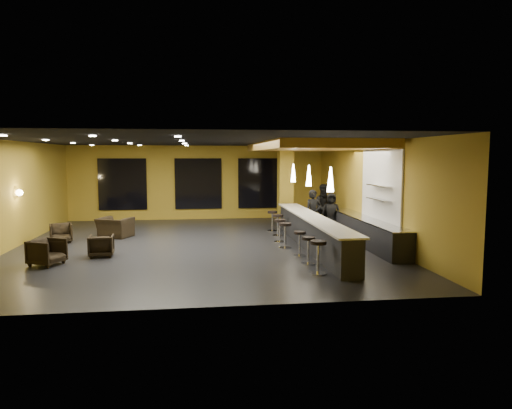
{
  "coord_description": "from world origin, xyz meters",
  "views": [
    {
      "loc": [
        -0.03,
        -15.35,
        2.98
      ],
      "look_at": [
        2.0,
        0.5,
        1.3
      ],
      "focal_mm": 32.0,
      "sensor_mm": 36.0,
      "label": 1
    }
  ],
  "objects": [
    {
      "name": "column",
      "position": [
        3.65,
        3.6,
        1.75
      ],
      "size": [
        0.6,
        0.6,
        3.5
      ],
      "primitive_type": "cube",
      "color": "olive",
      "rests_on": "floor"
    },
    {
      "name": "armchair_c",
      "position": [
        -4.78,
        1.05,
        0.33
      ],
      "size": [
        0.91,
        0.92,
        0.66
      ],
      "primitive_type": "imported",
      "rotation": [
        0.0,
        0.0,
        0.33
      ],
      "color": "black",
      "rests_on": "floor"
    },
    {
      "name": "pendant_1",
      "position": [
        3.65,
        -0.5,
        2.35
      ],
      "size": [
        0.2,
        0.2,
        0.7
      ],
      "primitive_type": "cone",
      "color": "white",
      "rests_on": "wood_soffit"
    },
    {
      "name": "wall_back",
      "position": [
        0.0,
        6.55,
        1.75
      ],
      "size": [
        12.0,
        0.1,
        3.5
      ],
      "primitive_type": "cube",
      "color": "#A48424",
      "rests_on": "floor"
    },
    {
      "name": "armchair_b",
      "position": [
        -2.92,
        -1.43,
        0.32
      ],
      "size": [
        0.75,
        0.77,
        0.65
      ],
      "primitive_type": "imported",
      "rotation": [
        0.0,
        0.0,
        3.23
      ],
      "color": "black",
      "rests_on": "floor"
    },
    {
      "name": "window_right",
      "position": [
        3.0,
        6.44,
        1.7
      ],
      "size": [
        2.2,
        0.06,
        2.4
      ],
      "primitive_type": "cube",
      "color": "black",
      "rests_on": "wall_back"
    },
    {
      "name": "wall_front",
      "position": [
        0.0,
        -6.55,
        1.75
      ],
      "size": [
        12.0,
        0.1,
        3.5
      ],
      "primitive_type": "cube",
      "color": "#A48424",
      "rests_on": "floor"
    },
    {
      "name": "window_left",
      "position": [
        -3.5,
        6.44,
        1.7
      ],
      "size": [
        2.2,
        0.06,
        2.4
      ],
      "primitive_type": "cube",
      "color": "black",
      "rests_on": "wall_back"
    },
    {
      "name": "wall_shelf_lower",
      "position": [
        5.82,
        -1.2,
        1.6
      ],
      "size": [
        0.3,
        1.5,
        0.03
      ],
      "primitive_type": "cube",
      "color": "silver",
      "rests_on": "wall_right"
    },
    {
      "name": "ceiling",
      "position": [
        0.0,
        0.0,
        3.55
      ],
      "size": [
        12.0,
        13.0,
        0.1
      ],
      "primitive_type": "cube",
      "color": "black"
    },
    {
      "name": "window_center",
      "position": [
        0.0,
        6.44,
        1.7
      ],
      "size": [
        2.2,
        0.06,
        2.4
      ],
      "primitive_type": "cube",
      "color": "black",
      "rests_on": "wall_back"
    },
    {
      "name": "wall_sconce",
      "position": [
        -5.88,
        0.5,
        1.8
      ],
      "size": [
        0.22,
        0.22,
        0.22
      ],
      "primitive_type": "sphere",
      "color": "#FFE5B2",
      "rests_on": "wall_left"
    },
    {
      "name": "wall_right",
      "position": [
        6.05,
        0.0,
        1.75
      ],
      "size": [
        0.1,
        13.0,
        3.5
      ],
      "primitive_type": "cube",
      "color": "#A48424",
      "rests_on": "floor"
    },
    {
      "name": "bar_stool_1",
      "position": [
        2.99,
        -3.19,
        0.49
      ],
      "size": [
        0.39,
        0.39,
        0.77
      ],
      "rotation": [
        0.0,
        0.0,
        -0.17
      ],
      "color": "silver",
      "rests_on": "floor"
    },
    {
      "name": "staff_c",
      "position": [
        5.13,
        1.81,
        0.79
      ],
      "size": [
        0.85,
        0.64,
        1.57
      ],
      "primitive_type": "imported",
      "rotation": [
        0.0,
        0.0,
        -0.19
      ],
      "color": "black",
      "rests_on": "floor"
    },
    {
      "name": "bar_counter",
      "position": [
        3.65,
        -1.0,
        0.5
      ],
      "size": [
        0.6,
        8.0,
        1.0
      ],
      "primitive_type": "cube",
      "color": "black",
      "rests_on": "floor"
    },
    {
      "name": "pendant_0",
      "position": [
        3.65,
        -3.0,
        2.35
      ],
      "size": [
        0.2,
        0.2,
        0.7
      ],
      "primitive_type": "cone",
      "color": "white",
      "rests_on": "wood_soffit"
    },
    {
      "name": "bar_stool_6",
      "position": [
        2.92,
        2.5,
        0.52
      ],
      "size": [
        0.41,
        0.41,
        0.81
      ],
      "rotation": [
        0.0,
        0.0,
        -0.27
      ],
      "color": "silver",
      "rests_on": "floor"
    },
    {
      "name": "armchair_d",
      "position": [
        -3.09,
        1.89,
        0.37
      ],
      "size": [
        1.43,
        1.36,
        0.73
      ],
      "primitive_type": "imported",
      "rotation": [
        0.0,
        0.0,
        2.71
      ],
      "color": "black",
      "rests_on": "floor"
    },
    {
      "name": "staff_a",
      "position": [
        4.28,
        1.27,
        0.87
      ],
      "size": [
        0.68,
        0.5,
        1.74
      ],
      "primitive_type": "imported",
      "rotation": [
        0.0,
        0.0,
        0.14
      ],
      "color": "black",
      "rests_on": "floor"
    },
    {
      "name": "bar_stool_2",
      "position": [
        2.98,
        -2.14,
        0.48
      ],
      "size": [
        0.38,
        0.38,
        0.75
      ],
      "rotation": [
        0.0,
        0.0,
        -0.11
      ],
      "color": "silver",
      "rests_on": "floor"
    },
    {
      "name": "prep_counter",
      "position": [
        5.65,
        -0.5,
        0.43
      ],
      "size": [
        0.7,
        6.0,
        0.86
      ],
      "primitive_type": "cube",
      "color": "black",
      "rests_on": "floor"
    },
    {
      "name": "wall_left",
      "position": [
        -6.05,
        0.0,
        1.75
      ],
      "size": [
        0.1,
        13.0,
        3.5
      ],
      "primitive_type": "cube",
      "color": "#A48424",
      "rests_on": "floor"
    },
    {
      "name": "staff_b",
      "position": [
        5.1,
        2.66,
        0.93
      ],
      "size": [
        0.91,
        0.71,
        1.86
      ],
      "primitive_type": "imported",
      "rotation": [
        0.0,
        0.0,
        0.0
      ],
      "color": "black",
      "rests_on": "floor"
    },
    {
      "name": "bar_stool_5",
      "position": [
        2.95,
        1.4,
        0.52
      ],
      "size": [
        0.41,
        0.41,
        0.81
      ],
      "rotation": [
        0.0,
        0.0,
        -0.05
      ],
      "color": "silver",
      "rests_on": "floor"
    },
    {
      "name": "prep_top",
      "position": [
        5.65,
        -0.5,
        0.89
      ],
      "size": [
        0.72,
        6.0,
        0.03
      ],
      "primitive_type": "cube",
      "color": "silver",
      "rests_on": "prep_counter"
    },
    {
      "name": "bar_stool_0",
      "position": [
        2.98,
        -4.27,
        0.55
      ],
      "size": [
        0.44,
        0.44,
        0.86
      ],
      "rotation": [
        0.0,
        0.0,
        0.05
      ],
      "color": "silver",
      "rests_on": "floor"
    },
    {
      "name": "tile_backsplash",
      "position": [
        5.96,
        -1.0,
        2.0
      ],
      "size": [
        0.06,
        3.2,
        2.4
      ],
      "primitive_type": "cube",
      "color": "white",
      "rests_on": "wall_right"
    },
    {
      "name": "wall_shelf_upper",
      "position": [
        5.82,
        -1.2,
        2.05
      ],
      "size": [
        0.3,
        1.5,
        0.03
      ],
      "primitive_type": "cube",
      "color": "silver",
      "rests_on": "wall_right"
    },
    {
      "name": "armchair_a",
      "position": [
        -4.18,
        -2.37,
        0.36
      ],
      "size": [
        1.05,
        1.03,
        0.72
      ],
      "primitive_type": "imported",
      "rotation": [
        0.0,
        0.0,
        1.14
      ],
      "color": "black",
      "rests_on": "floor"
    },
    {
      "name": "bar_stool_4",
      "position": [
        2.79,
        0.13,
        0.52
      ],
      "size": [
        0.41,
        0.41,
        0.81
      ],
      "rotation": [
        0.0,
        0.0,
        -0.22
      ],
      "color": "silver",
      "rests_on": "floor"
    },
    {
      "name": "floor",
      "position": [
        0.0,
        0.0,
        -0.05
      ],
      "size": [
        12.0,
        13.0,
        0.1
      ],
      "primitive_type": "cube",
      "color": "black",
      "rests_on": "ground"
    },
    {
      "name": "pendant_2",
      "position": [
        3.65,
        2.0,
        2.35
      ],
      "size": [
        0.2,
        0.2,
        0.7
      ],
      "primitive_type": "cone",
      "color": "white",
      "rests_on": "wood_soffit"
    },
    {
      "name": "bar_top",
      "position": [
        3.65,
        -1.0,
        1.02
      ],
      "size": [
        0.78,
        8.1,
        0.05
      ],
      "primitive_type": "cube",
      "color": "silver",
      "rests_on": "bar_counter"
    },
    {
      "name": "wood_soffit",
      "position": [
        4.0,
        1.0,
        3.36
      ],
      "size": [
        3.6,
        8.0,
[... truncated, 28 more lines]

